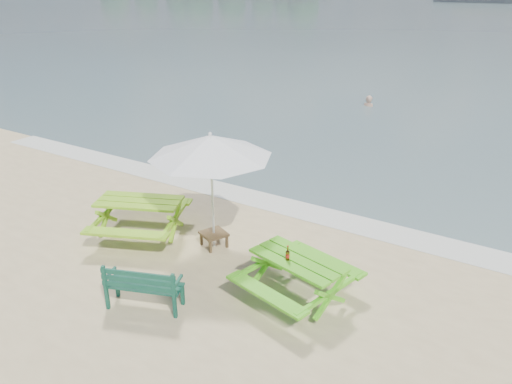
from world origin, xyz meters
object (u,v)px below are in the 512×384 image
Objects in this scene: picnic_table_left at (141,219)px; beer_bottle at (288,255)px; patio_umbrella at (211,146)px; park_bench at (145,294)px; picnic_table_right at (297,279)px; side_table at (214,239)px; swimmer at (368,114)px.

beer_bottle is (3.75, -0.37, 0.46)m from picnic_table_left.
patio_umbrella is at bearing 16.09° from picnic_table_left.
picnic_table_right is at bearing 37.63° from park_bench.
park_bench reaches higher than side_table.
side_table is at bearing 163.03° from picnic_table_right.
picnic_table_right is 0.52m from beer_bottle.
side_table is at bearing 96.46° from park_bench.
swimmer is (-1.72, 13.59, -2.53)m from patio_umbrella.
swimmer is (-1.72, 13.59, -0.53)m from side_table.
park_bench is at bearing -142.37° from picnic_table_right.
picnic_table_right is 1.30× the size of swimmer.
picnic_table_left reaches higher than side_table.
side_table is 0.20× the size of patio_umbrella.
park_bench is (1.84, -1.81, -0.16)m from picnic_table_left.
park_bench is 0.82× the size of swimmer.
swimmer is at bearing 97.11° from park_bench.
picnic_table_left is 9.47× the size of beer_bottle.
side_table is 2.00m from patio_umbrella.
park_bench is 2.99m from patio_umbrella.
picnic_table_right is at bearing -16.97° from side_table.
beer_bottle reaches higher than picnic_table_right.
patio_umbrella reaches higher than park_bench.
park_bench is at bearing -44.52° from picnic_table_left.
swimmer is (-3.88, 14.42, -1.23)m from beer_bottle.
beer_bottle is (2.16, -0.83, -1.30)m from patio_umbrella.
picnic_table_left is 1.85× the size of park_bench.
swimmer is at bearing 90.55° from picnic_table_left.
picnic_table_left is at bearing 135.48° from park_bench.
beer_bottle is at bearing -20.88° from patio_umbrella.
picnic_table_left is 1.51× the size of swimmer.
beer_bottle reaches higher than picnic_table_left.
patio_umbrella is (-2.29, 0.70, 1.79)m from picnic_table_right.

